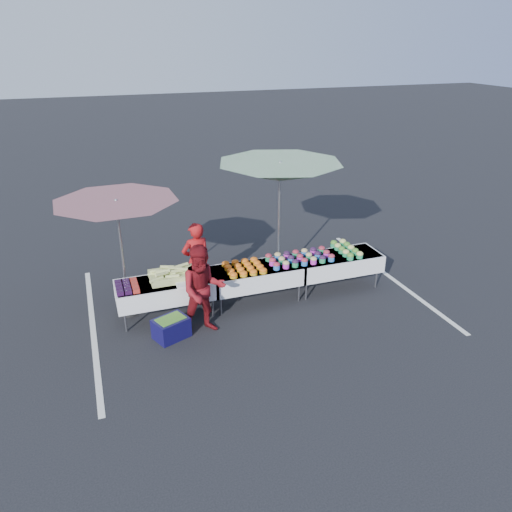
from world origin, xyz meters
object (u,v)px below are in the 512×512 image
object	(u,v)px
table_right	(336,263)
umbrella_right	(280,173)
table_left	(166,289)
table_center	(256,275)
vendor	(196,261)
customer	(203,290)
storage_bin	(171,328)
umbrella_left	(117,211)

from	to	relation	value
table_right	umbrella_right	world-z (taller)	umbrella_right
table_left	table_center	size ratio (longest dim) A/B	1.00
table_right	vendor	distance (m)	2.94
table_center	vendor	distance (m)	1.23
table_left	vendor	size ratio (longest dim) A/B	1.14
table_center	umbrella_right	xyz separation A→B (m)	(0.80, 0.80, 1.82)
vendor	customer	world-z (taller)	customer
table_left	customer	distance (m)	0.96
table_left	storage_bin	distance (m)	0.86
table_right	vendor	size ratio (longest dim) A/B	1.14
table_left	table_right	bearing A→B (deg)	0.00
vendor	customer	distance (m)	1.32
umbrella_left	customer	bearing A→B (deg)	-42.84
table_left	umbrella_left	distance (m)	1.71
customer	umbrella_left	distance (m)	2.10
table_right	table_center	bearing A→B (deg)	180.00
customer	umbrella_left	xyz separation A→B (m)	(-1.24, 1.15, 1.25)
vendor	customer	xyz separation A→B (m)	(-0.19, -1.31, 0.03)
umbrella_right	storage_bin	distance (m)	3.80
table_left	vendor	xyz separation A→B (m)	(0.73, 0.56, 0.23)
table_left	table_center	xyz separation A→B (m)	(1.80, 0.00, 0.00)
umbrella_right	table_center	bearing A→B (deg)	-135.00
table_left	table_right	world-z (taller)	same
vendor	storage_bin	distance (m)	1.66
customer	umbrella_right	size ratio (longest dim) A/B	0.60
umbrella_left	table_left	bearing A→B (deg)	-29.74
table_left	table_right	xyz separation A→B (m)	(3.60, 0.00, 0.00)
table_left	vendor	bearing A→B (deg)	37.62
table_left	table_center	world-z (taller)	same
customer	storage_bin	bearing A→B (deg)	-174.84
vendor	umbrella_right	size ratio (longest dim) A/B	0.58
customer	umbrella_right	distance (m)	3.01
vendor	storage_bin	bearing A→B (deg)	50.12
table_right	storage_bin	size ratio (longest dim) A/B	2.63
vendor	customer	size ratio (longest dim) A/B	0.96
vendor	umbrella_left	size ratio (longest dim) A/B	0.56
table_center	table_left	bearing A→B (deg)	180.00
storage_bin	table_left	bearing A→B (deg)	61.96
table_center	vendor	bearing A→B (deg)	152.50
table_center	table_right	xyz separation A→B (m)	(1.80, 0.00, 0.00)
table_right	umbrella_left	size ratio (longest dim) A/B	0.64
table_center	umbrella_right	size ratio (longest dim) A/B	0.66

